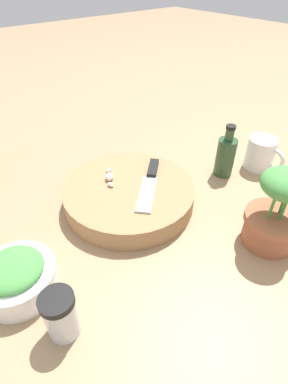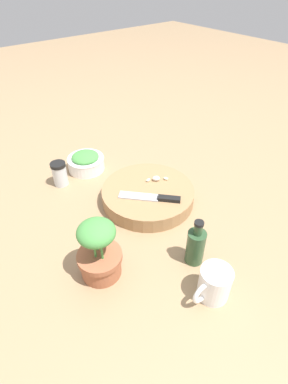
{
  "view_description": "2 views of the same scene",
  "coord_description": "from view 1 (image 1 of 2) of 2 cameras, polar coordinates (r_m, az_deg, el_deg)",
  "views": [
    {
      "loc": [
        0.37,
        0.4,
        0.48
      ],
      "look_at": [
        0.04,
        0.0,
        0.07
      ],
      "focal_mm": 28.0,
      "sensor_mm": 36.0,
      "label": 1
    },
    {
      "loc": [
        -0.56,
        0.45,
        0.66
      ],
      "look_at": [
        0.04,
        -0.03,
        0.05
      ],
      "focal_mm": 28.0,
      "sensor_mm": 36.0,
      "label": 2
    }
  ],
  "objects": [
    {
      "name": "potted_herb",
      "position": [
        0.64,
        23.79,
        -3.85
      ],
      "size": [
        0.12,
        0.12,
        0.18
      ],
      "color": "#A35B3D",
      "rests_on": "ground_plane"
    },
    {
      "name": "garlic_cloves",
      "position": [
        0.72,
        -6.6,
        2.9
      ],
      "size": [
        0.05,
        0.07,
        0.02
      ],
      "color": "#E7E9C4",
      "rests_on": "cutting_board"
    },
    {
      "name": "chef_knife",
      "position": [
        0.71,
        1.23,
        2.09
      ],
      "size": [
        0.17,
        0.16,
        0.01
      ],
      "rotation": [
        0.0,
        0.0,
        5.45
      ],
      "color": "black",
      "rests_on": "cutting_board"
    },
    {
      "name": "spice_jar",
      "position": [
        0.51,
        -15.57,
        -21.61
      ],
      "size": [
        0.05,
        0.05,
        0.09
      ],
      "color": "silver",
      "rests_on": "ground_plane"
    },
    {
      "name": "oil_bottle",
      "position": [
        0.83,
        15.25,
        6.7
      ],
      "size": [
        0.05,
        0.05,
        0.14
      ],
      "color": "#2D4C2D",
      "rests_on": "ground_plane"
    },
    {
      "name": "coffee_mug",
      "position": [
        0.89,
        21.43,
        6.8
      ],
      "size": [
        0.08,
        0.11,
        0.09
      ],
      "color": "white",
      "rests_on": "ground_plane"
    },
    {
      "name": "ground_plane",
      "position": [
        0.72,
        2.06,
        -2.77
      ],
      "size": [
        5.0,
        5.0,
        0.0
      ],
      "primitive_type": "plane",
      "color": "#997A56"
    },
    {
      "name": "cutting_board",
      "position": [
        0.72,
        -2.86,
        -0.55
      ],
      "size": [
        0.31,
        0.31,
        0.05
      ],
      "color": "#9E754C",
      "rests_on": "ground_plane"
    },
    {
      "name": "herb_bowl",
      "position": [
        0.59,
        -23.15,
        -14.57
      ],
      "size": [
        0.14,
        0.14,
        0.07
      ],
      "color": "white",
      "rests_on": "ground_plane"
    }
  ]
}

